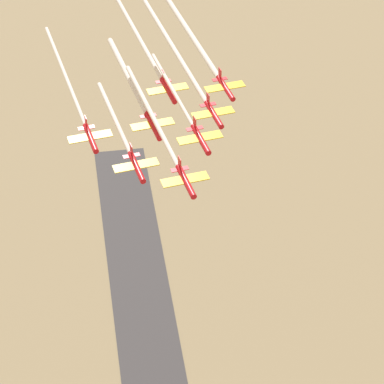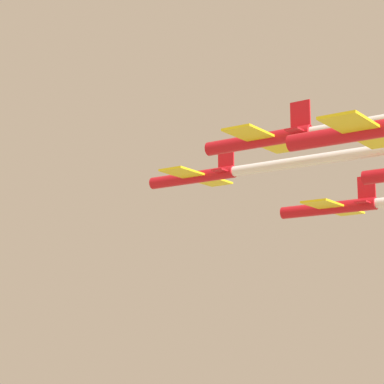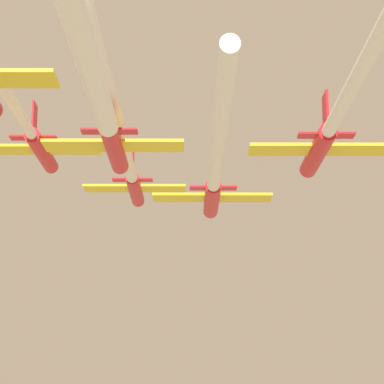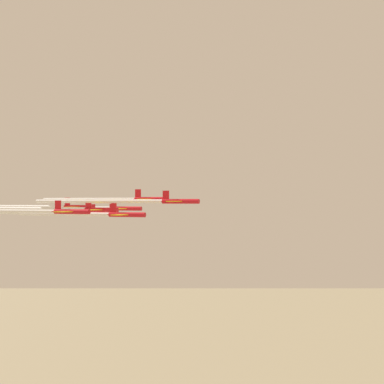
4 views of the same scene
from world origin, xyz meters
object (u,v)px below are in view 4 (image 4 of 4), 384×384
at_px(jet_0, 179,201).
at_px(jet_3, 125,208).
at_px(jet_1, 150,199).
at_px(jet_2, 126,214).
at_px(jet_6, 103,213).
at_px(jet_7, 78,207).
at_px(jet_4, 100,210).
at_px(jet_5, 71,211).

relative_size(jet_0, jet_3, 1.00).
relative_size(jet_1, jet_2, 1.00).
xyz_separation_m(jet_6, jet_7, (-13.56, -2.26, 2.02)).
relative_size(jet_1, jet_3, 1.00).
xyz_separation_m(jet_4, jet_6, (18.42, 14.92, -1.42)).
bearing_deg(jet_6, jet_2, 40.36).
distance_m(jet_4, jet_7, 13.57).
bearing_deg(jet_6, jet_0, 59.53).
distance_m(jet_3, jet_7, 13.57).
bearing_deg(jet_3, jet_7, -59.53).
height_order(jet_2, jet_5, jet_5).
bearing_deg(jet_2, jet_6, -139.64).
bearing_deg(jet_0, jet_4, -90.00).
bearing_deg(jet_0, jet_6, -120.47).
xyz_separation_m(jet_5, jet_7, (18.42, 14.92, 0.85)).
relative_size(jet_2, jet_6, 1.00).
relative_size(jet_2, jet_7, 1.00).
height_order(jet_3, jet_6, jet_3).
distance_m(jet_1, jet_6, 27.46).
xyz_separation_m(jet_0, jet_4, (-3.84, 23.06, -2.27)).
relative_size(jet_0, jet_7, 1.00).
xyz_separation_m(jet_2, jet_5, (-8.70, 10.40, 0.82)).
xyz_separation_m(jet_1, jet_4, (-8.70, 10.40, -2.86)).
distance_m(jet_0, jet_2, 13.97).
height_order(jet_3, jet_5, jet_3).
height_order(jet_0, jet_4, jet_0).
distance_m(jet_1, jet_4, 13.86).
height_order(jet_2, jet_7, jet_7).
distance_m(jet_2, jet_7, 27.17).
distance_m(jet_1, jet_2, 14.30).
distance_m(jet_1, jet_3, 13.83).
bearing_deg(jet_2, jet_4, -120.47).
height_order(jet_6, jet_7, jet_7).
relative_size(jet_4, jet_5, 1.00).
distance_m(jet_3, jet_4, 13.75).
height_order(jet_0, jet_2, jet_0).
xyz_separation_m(jet_1, jet_3, (4.86, 12.66, -2.72)).
xyz_separation_m(jet_3, jet_6, (4.86, 12.66, -1.56)).
xyz_separation_m(jet_1, jet_6, (9.72, 25.32, -4.28)).
height_order(jet_2, jet_3, jet_3).
relative_size(jet_6, jet_7, 1.00).
bearing_deg(jet_5, jet_4, 180.00).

